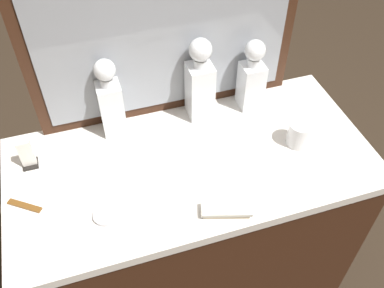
{
  "coord_description": "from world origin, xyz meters",
  "views": [
    {
      "loc": [
        -0.29,
        -0.92,
        1.98
      ],
      "look_at": [
        0.0,
        0.0,
        0.97
      ],
      "focal_mm": 40.06,
      "sensor_mm": 36.0,
      "label": 1
    }
  ],
  "objects_px": {
    "crystal_decanter_far_left": "(200,86)",
    "porcelain_dish": "(106,215)",
    "crystal_tumbler_left": "(300,135)",
    "crystal_decanter_left": "(111,104)",
    "crystal_decanter_center": "(251,81)",
    "silver_brush_far_right": "(226,210)",
    "tortoiseshell_comb": "(25,206)",
    "napkin_holder": "(27,156)"
  },
  "relations": [
    {
      "from": "crystal_tumbler_left",
      "to": "porcelain_dish",
      "type": "xyz_separation_m",
      "value": [
        -0.7,
        -0.1,
        -0.04
      ]
    },
    {
      "from": "crystal_decanter_left",
      "to": "silver_brush_far_right",
      "type": "bearing_deg",
      "value": -61.05
    },
    {
      "from": "crystal_decanter_center",
      "to": "tortoiseshell_comb",
      "type": "relative_size",
      "value": 2.72
    },
    {
      "from": "crystal_decanter_left",
      "to": "napkin_holder",
      "type": "xyz_separation_m",
      "value": [
        -0.3,
        -0.08,
        -0.08
      ]
    },
    {
      "from": "crystal_tumbler_left",
      "to": "silver_brush_far_right",
      "type": "distance_m",
      "value": 0.4
    },
    {
      "from": "porcelain_dish",
      "to": "napkin_holder",
      "type": "height_order",
      "value": "napkin_holder"
    },
    {
      "from": "crystal_decanter_far_left",
      "to": "crystal_decanter_center",
      "type": "distance_m",
      "value": 0.2
    },
    {
      "from": "crystal_decanter_far_left",
      "to": "porcelain_dish",
      "type": "bearing_deg",
      "value": -139.59
    },
    {
      "from": "crystal_decanter_center",
      "to": "crystal_decanter_left",
      "type": "bearing_deg",
      "value": 178.07
    },
    {
      "from": "crystal_decanter_far_left",
      "to": "tortoiseshell_comb",
      "type": "height_order",
      "value": "crystal_decanter_far_left"
    },
    {
      "from": "silver_brush_far_right",
      "to": "tortoiseshell_comb",
      "type": "bearing_deg",
      "value": 160.19
    },
    {
      "from": "crystal_decanter_left",
      "to": "tortoiseshell_comb",
      "type": "bearing_deg",
      "value": -142.68
    },
    {
      "from": "crystal_decanter_far_left",
      "to": "napkin_holder",
      "type": "distance_m",
      "value": 0.63
    },
    {
      "from": "silver_brush_far_right",
      "to": "napkin_holder",
      "type": "height_order",
      "value": "napkin_holder"
    },
    {
      "from": "crystal_decanter_left",
      "to": "crystal_decanter_center",
      "type": "bearing_deg",
      "value": -1.93
    },
    {
      "from": "silver_brush_far_right",
      "to": "porcelain_dish",
      "type": "height_order",
      "value": "silver_brush_far_right"
    },
    {
      "from": "crystal_decanter_far_left",
      "to": "tortoiseshell_comb",
      "type": "relative_size",
      "value": 3.1
    },
    {
      "from": "crystal_decanter_center",
      "to": "tortoiseshell_comb",
      "type": "bearing_deg",
      "value": -164.56
    },
    {
      "from": "crystal_decanter_left",
      "to": "crystal_decanter_center",
      "type": "relative_size",
      "value": 1.07
    },
    {
      "from": "silver_brush_far_right",
      "to": "crystal_decanter_far_left",
      "type": "bearing_deg",
      "value": 81.93
    },
    {
      "from": "silver_brush_far_right",
      "to": "tortoiseshell_comb",
      "type": "distance_m",
      "value": 0.62
    },
    {
      "from": "crystal_decanter_far_left",
      "to": "crystal_decanter_left",
      "type": "distance_m",
      "value": 0.32
    },
    {
      "from": "silver_brush_far_right",
      "to": "porcelain_dish",
      "type": "relative_size",
      "value": 2.15
    },
    {
      "from": "tortoiseshell_comb",
      "to": "napkin_holder",
      "type": "distance_m",
      "value": 0.18
    },
    {
      "from": "crystal_decanter_left",
      "to": "crystal_tumbler_left",
      "type": "bearing_deg",
      "value": -23.58
    },
    {
      "from": "crystal_decanter_center",
      "to": "silver_brush_far_right",
      "type": "relative_size",
      "value": 1.74
    },
    {
      "from": "porcelain_dish",
      "to": "napkin_holder",
      "type": "relative_size",
      "value": 0.69
    },
    {
      "from": "crystal_decanter_far_left",
      "to": "crystal_decanter_center",
      "type": "height_order",
      "value": "crystal_decanter_far_left"
    },
    {
      "from": "crystal_decanter_far_left",
      "to": "crystal_tumbler_left",
      "type": "bearing_deg",
      "value": -41.93
    },
    {
      "from": "crystal_decanter_left",
      "to": "crystal_tumbler_left",
      "type": "distance_m",
      "value": 0.66
    },
    {
      "from": "crystal_decanter_left",
      "to": "napkin_holder",
      "type": "relative_size",
      "value": 2.75
    },
    {
      "from": "crystal_decanter_left",
      "to": "crystal_decanter_center",
      "type": "xyz_separation_m",
      "value": [
        0.52,
        -0.02,
        -0.01
      ]
    },
    {
      "from": "tortoiseshell_comb",
      "to": "crystal_decanter_left",
      "type": "bearing_deg",
      "value": 37.32
    },
    {
      "from": "crystal_tumbler_left",
      "to": "napkin_holder",
      "type": "height_order",
      "value": "napkin_holder"
    },
    {
      "from": "crystal_tumbler_left",
      "to": "tortoiseshell_comb",
      "type": "distance_m",
      "value": 0.93
    },
    {
      "from": "crystal_decanter_far_left",
      "to": "crystal_tumbler_left",
      "type": "distance_m",
      "value": 0.39
    },
    {
      "from": "napkin_holder",
      "to": "porcelain_dish",
      "type": "bearing_deg",
      "value": -54.03
    },
    {
      "from": "crystal_decanter_center",
      "to": "porcelain_dish",
      "type": "xyz_separation_m",
      "value": [
        -0.62,
        -0.35,
        -0.11
      ]
    },
    {
      "from": "crystal_decanter_far_left",
      "to": "silver_brush_far_right",
      "type": "distance_m",
      "value": 0.47
    },
    {
      "from": "tortoiseshell_comb",
      "to": "crystal_tumbler_left",
      "type": "bearing_deg",
      "value": -0.66
    },
    {
      "from": "porcelain_dish",
      "to": "napkin_holder",
      "type": "bearing_deg",
      "value": 125.97
    },
    {
      "from": "crystal_decanter_far_left",
      "to": "napkin_holder",
      "type": "bearing_deg",
      "value": -173.36
    }
  ]
}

